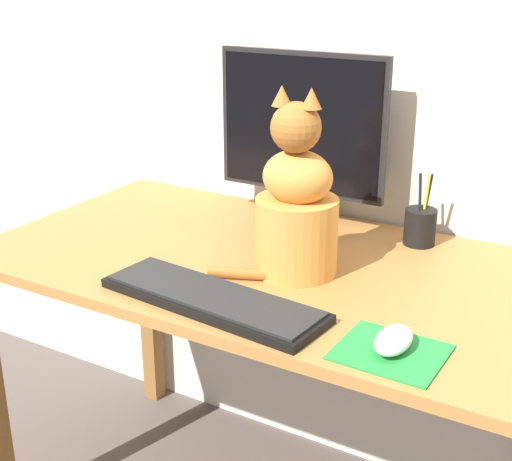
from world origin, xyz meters
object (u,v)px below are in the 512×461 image
monitor (301,133)px  pen_cup (420,226)px  computer_mouse_right (393,340)px  cat (296,207)px  keyboard (212,299)px

monitor → pen_cup: bearing=0.2°
computer_mouse_right → cat: bearing=144.4°
keyboard → pen_cup: 0.58m
cat → computer_mouse_right: bearing=-38.0°
cat → pen_cup: (0.18, 0.30, -0.10)m
monitor → cat: monitor is taller
keyboard → cat: 0.27m
cat → pen_cup: 0.36m
computer_mouse_right → keyboard: bearing=-179.3°
monitor → keyboard: 0.57m
computer_mouse_right → pen_cup: size_ratio=0.60×
monitor → computer_mouse_right: (0.44, -0.51, -0.21)m
keyboard → computer_mouse_right: size_ratio=4.61×
keyboard → cat: size_ratio=1.21×
computer_mouse_right → pen_cup: (-0.12, 0.51, 0.02)m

